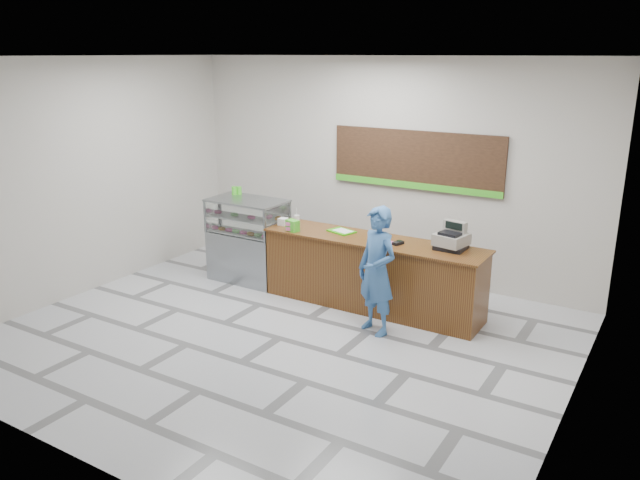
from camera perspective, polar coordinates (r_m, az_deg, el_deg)
The scene contains 16 objects.
floor at distance 8.17m, azimuth -3.78°, elevation -8.94°, with size 7.00×7.00×0.00m, color silver.
back_wall at distance 10.12m, azimuth 5.89°, elevation 6.49°, with size 7.00×7.00×0.00m, color beige.
ceiling at distance 7.37m, azimuth -4.32°, elevation 16.41°, with size 7.00×7.00×0.00m, color silver.
sales_counter at distance 8.94m, azimuth 4.79°, elevation -3.06°, with size 3.26×0.76×1.03m.
display_case at distance 10.03m, azimuth -6.58°, elevation 0.05°, with size 1.22×0.72×1.33m.
menu_board at distance 9.83m, azimuth 8.72°, elevation 7.16°, with size 2.80×0.06×0.90m.
cash_register at distance 8.47m, azimuth 11.95°, elevation 0.10°, with size 0.45×0.46×0.36m.
card_terminal at distance 8.56m, azimuth 7.15°, elevation -0.27°, with size 0.08×0.16×0.04m, color black.
serving_tray at distance 9.10m, azimuth 2.00°, elevation 0.81°, with size 0.44×0.37×0.02m.
napkin_box at distance 9.47m, azimuth -3.40°, elevation 1.69°, with size 0.12×0.12×0.11m, color white.
straw_cup at distance 9.55m, azimuth -2.15°, elevation 1.91°, with size 0.09×0.09×0.13m, color silver.
promo_box at distance 9.13m, azimuth -2.52°, elevation 1.33°, with size 0.19×0.12×0.17m, color green.
donut_decal at distance 8.64m, azimuth 6.29°, elevation -0.23°, with size 0.17×0.17×0.00m, color #E35D9D.
green_cup_left at distance 10.22m, azimuth -7.84°, elevation 4.49°, with size 0.09×0.09×0.13m, color green.
green_cup_right at distance 10.23m, azimuth -7.41°, elevation 4.51°, with size 0.08×0.08×0.13m, color green.
customer at distance 8.06m, azimuth 5.24°, elevation -2.83°, with size 0.62×0.41×1.70m, color #3866A2.
Camera 1 is at (4.28, -5.99, 3.54)m, focal length 35.00 mm.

